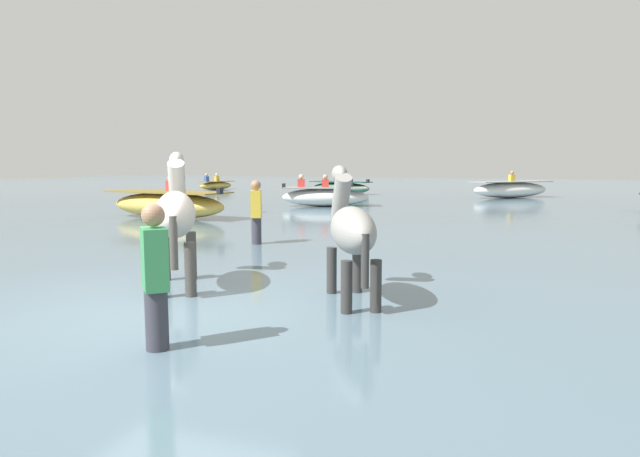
{
  "coord_description": "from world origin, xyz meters",
  "views": [
    {
      "loc": [
        3.75,
        -5.11,
        1.98
      ],
      "look_at": [
        0.55,
        3.89,
        0.84
      ],
      "focal_mm": 31.29,
      "sensor_mm": 36.0,
      "label": 1
    }
  ],
  "objects_px": {
    "boat_far_inshore": "(325,196)",
    "person_onlooker_right": "(156,291)",
    "boat_distant_east": "(340,188)",
    "boat_near_port": "(511,189)",
    "boat_mid_outer": "(216,185)",
    "horse_lead_grey": "(351,233)",
    "channel_buoy": "(257,207)",
    "person_wading_mid": "(256,218)",
    "boat_distant_west": "(168,205)",
    "horse_trailing_pinto": "(176,218)"
  },
  "relations": [
    {
      "from": "person_wading_mid",
      "to": "boat_near_port",
      "type": "bearing_deg",
      "value": 75.11
    },
    {
      "from": "boat_near_port",
      "to": "horse_trailing_pinto",
      "type": "bearing_deg",
      "value": -100.39
    },
    {
      "from": "channel_buoy",
      "to": "boat_mid_outer",
      "type": "bearing_deg",
      "value": 124.92
    },
    {
      "from": "boat_far_inshore",
      "to": "person_onlooker_right",
      "type": "bearing_deg",
      "value": -76.19
    },
    {
      "from": "boat_distant_east",
      "to": "horse_lead_grey",
      "type": "bearing_deg",
      "value": -72.2
    },
    {
      "from": "boat_distant_east",
      "to": "person_onlooker_right",
      "type": "distance_m",
      "value": 24.36
    },
    {
      "from": "person_onlooker_right",
      "to": "channel_buoy",
      "type": "distance_m",
      "value": 13.59
    },
    {
      "from": "horse_lead_grey",
      "to": "boat_mid_outer",
      "type": "height_order",
      "value": "horse_lead_grey"
    },
    {
      "from": "person_wading_mid",
      "to": "boat_far_inshore",
      "type": "bearing_deg",
      "value": 100.94
    },
    {
      "from": "boat_mid_outer",
      "to": "boat_distant_east",
      "type": "bearing_deg",
      "value": -12.72
    },
    {
      "from": "boat_distant_east",
      "to": "boat_far_inshore",
      "type": "relative_size",
      "value": 1.03
    },
    {
      "from": "horse_lead_grey",
      "to": "channel_buoy",
      "type": "distance_m",
      "value": 12.08
    },
    {
      "from": "horse_lead_grey",
      "to": "boat_far_inshore",
      "type": "bearing_deg",
      "value": 110.25
    },
    {
      "from": "boat_distant_west",
      "to": "person_wading_mid",
      "type": "xyz_separation_m",
      "value": [
        4.8,
        -3.9,
        0.13
      ]
    },
    {
      "from": "boat_distant_west",
      "to": "boat_distant_east",
      "type": "relative_size",
      "value": 1.17
    },
    {
      "from": "boat_distant_west",
      "to": "boat_mid_outer",
      "type": "distance_m",
      "value": 17.3
    },
    {
      "from": "horse_trailing_pinto",
      "to": "channel_buoy",
      "type": "height_order",
      "value": "horse_trailing_pinto"
    },
    {
      "from": "person_onlooker_right",
      "to": "boat_mid_outer",
      "type": "bearing_deg",
      "value": 119.11
    },
    {
      "from": "person_wading_mid",
      "to": "boat_mid_outer",
      "type": "bearing_deg",
      "value": 122.1
    },
    {
      "from": "channel_buoy",
      "to": "horse_trailing_pinto",
      "type": "bearing_deg",
      "value": -69.44
    },
    {
      "from": "horse_trailing_pinto",
      "to": "boat_far_inshore",
      "type": "height_order",
      "value": "horse_trailing_pinto"
    },
    {
      "from": "person_wading_mid",
      "to": "boat_distant_west",
      "type": "bearing_deg",
      "value": 140.87
    },
    {
      "from": "horse_lead_grey",
      "to": "boat_near_port",
      "type": "distance_m",
      "value": 21.17
    },
    {
      "from": "boat_distant_west",
      "to": "boat_near_port",
      "type": "height_order",
      "value": "boat_distant_west"
    },
    {
      "from": "boat_distant_west",
      "to": "channel_buoy",
      "type": "height_order",
      "value": "boat_distant_west"
    },
    {
      "from": "boat_distant_west",
      "to": "boat_mid_outer",
      "type": "xyz_separation_m",
      "value": [
        -7.45,
        15.62,
        -0.13
      ]
    },
    {
      "from": "boat_mid_outer",
      "to": "boat_far_inshore",
      "type": "bearing_deg",
      "value": -43.51
    },
    {
      "from": "horse_trailing_pinto",
      "to": "channel_buoy",
      "type": "xyz_separation_m",
      "value": [
        -3.88,
        10.35,
        -0.73
      ]
    },
    {
      "from": "horse_trailing_pinto",
      "to": "person_onlooker_right",
      "type": "distance_m",
      "value": 2.58
    },
    {
      "from": "boat_mid_outer",
      "to": "boat_far_inshore",
      "type": "height_order",
      "value": "boat_far_inshore"
    },
    {
      "from": "boat_near_port",
      "to": "boat_far_inshore",
      "type": "height_order",
      "value": "boat_near_port"
    },
    {
      "from": "boat_distant_east",
      "to": "boat_mid_outer",
      "type": "distance_m",
      "value": 8.68
    },
    {
      "from": "horse_lead_grey",
      "to": "channel_buoy",
      "type": "bearing_deg",
      "value": 121.27
    },
    {
      "from": "person_onlooker_right",
      "to": "channel_buoy",
      "type": "xyz_separation_m",
      "value": [
        -5.16,
        12.57,
        -0.33
      ]
    },
    {
      "from": "boat_mid_outer",
      "to": "boat_far_inshore",
      "type": "distance_m",
      "value": 14.31
    },
    {
      "from": "boat_distant_east",
      "to": "person_wading_mid",
      "type": "distance_m",
      "value": 18.01
    },
    {
      "from": "boat_near_port",
      "to": "boat_distant_west",
      "type": "bearing_deg",
      "value": -125.03
    },
    {
      "from": "channel_buoy",
      "to": "boat_near_port",
      "type": "bearing_deg",
      "value": 54.3
    },
    {
      "from": "boat_distant_east",
      "to": "person_wading_mid",
      "type": "height_order",
      "value": "person_wading_mid"
    },
    {
      "from": "person_onlooker_right",
      "to": "horse_trailing_pinto",
      "type": "bearing_deg",
      "value": 119.96
    },
    {
      "from": "boat_distant_west",
      "to": "boat_far_inshore",
      "type": "bearing_deg",
      "value": 63.1
    },
    {
      "from": "horse_lead_grey",
      "to": "person_wading_mid",
      "type": "xyz_separation_m",
      "value": [
        -3.1,
        3.8,
        -0.28
      ]
    },
    {
      "from": "horse_lead_grey",
      "to": "channel_buoy",
      "type": "relative_size",
      "value": 2.29
    },
    {
      "from": "boat_mid_outer",
      "to": "boat_near_port",
      "type": "height_order",
      "value": "boat_near_port"
    },
    {
      "from": "boat_mid_outer",
      "to": "person_wading_mid",
      "type": "height_order",
      "value": "person_wading_mid"
    },
    {
      "from": "boat_near_port",
      "to": "boat_far_inshore",
      "type": "xyz_separation_m",
      "value": [
        -6.47,
        -7.64,
        -0.02
      ]
    },
    {
      "from": "horse_trailing_pinto",
      "to": "person_onlooker_right",
      "type": "xyz_separation_m",
      "value": [
        1.27,
        -2.21,
        -0.39
      ]
    },
    {
      "from": "boat_distant_east",
      "to": "boat_near_port",
      "type": "distance_m",
      "value": 8.38
    },
    {
      "from": "channel_buoy",
      "to": "boat_far_inshore",
      "type": "bearing_deg",
      "value": 67.81
    },
    {
      "from": "horse_lead_grey",
      "to": "person_onlooker_right",
      "type": "relative_size",
      "value": 1.19
    }
  ]
}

